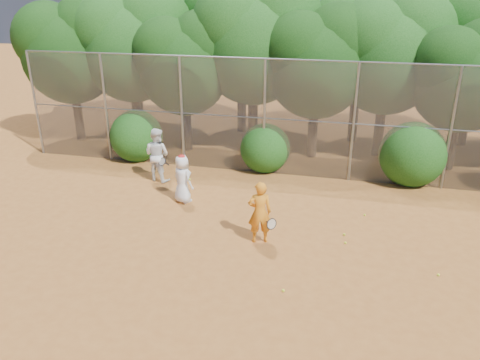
# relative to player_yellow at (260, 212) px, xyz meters

# --- Properties ---
(ground) EXTENTS (80.00, 80.00, 0.00)m
(ground) POSITION_rel_player_yellow_xyz_m (0.14, -1.13, -0.84)
(ground) COLOR #945421
(ground) RESTS_ON ground
(fence_back) EXTENTS (20.05, 0.09, 4.03)m
(fence_back) POSITION_rel_player_yellow_xyz_m (0.03, 4.87, 1.21)
(fence_back) COLOR gray
(fence_back) RESTS_ON ground
(tree_0) EXTENTS (4.38, 3.81, 6.00)m
(tree_0) POSITION_rel_player_yellow_xyz_m (-9.30, 6.91, 3.09)
(tree_0) COLOR black
(tree_0) RESTS_ON ground
(tree_1) EXTENTS (4.64, 4.03, 6.35)m
(tree_1) POSITION_rel_player_yellow_xyz_m (-6.80, 7.42, 3.33)
(tree_1) COLOR black
(tree_1) RESTS_ON ground
(tree_2) EXTENTS (3.99, 3.47, 5.47)m
(tree_2) POSITION_rel_player_yellow_xyz_m (-4.30, 6.71, 2.75)
(tree_2) COLOR black
(tree_2) RESTS_ON ground
(tree_3) EXTENTS (4.89, 4.26, 6.70)m
(tree_3) POSITION_rel_player_yellow_xyz_m (-1.79, 7.72, 3.56)
(tree_3) COLOR black
(tree_3) RESTS_ON ground
(tree_4) EXTENTS (4.19, 3.64, 5.73)m
(tree_4) POSITION_rel_player_yellow_xyz_m (0.70, 7.11, 2.92)
(tree_4) COLOR black
(tree_4) RESTS_ON ground
(tree_5) EXTENTS (4.51, 3.92, 6.17)m
(tree_5) POSITION_rel_player_yellow_xyz_m (3.20, 7.91, 3.21)
(tree_5) COLOR black
(tree_5) RESTS_ON ground
(tree_6) EXTENTS (3.86, 3.36, 5.29)m
(tree_6) POSITION_rel_player_yellow_xyz_m (5.69, 6.91, 2.63)
(tree_6) COLOR black
(tree_6) RESTS_ON ground
(tree_9) EXTENTS (4.83, 4.20, 6.62)m
(tree_9) POSITION_rel_player_yellow_xyz_m (-7.79, 9.72, 3.50)
(tree_9) COLOR black
(tree_9) RESTS_ON ground
(tree_10) EXTENTS (5.15, 4.48, 7.06)m
(tree_10) POSITION_rel_player_yellow_xyz_m (-2.79, 9.92, 3.79)
(tree_10) COLOR black
(tree_10) RESTS_ON ground
(tree_11) EXTENTS (4.64, 4.03, 6.35)m
(tree_11) POSITION_rel_player_yellow_xyz_m (2.20, 9.52, 3.33)
(tree_11) COLOR black
(tree_11) RESTS_ON ground
(bush_0) EXTENTS (2.00, 2.00, 2.00)m
(bush_0) POSITION_rel_player_yellow_xyz_m (-5.86, 5.17, 0.16)
(bush_0) COLOR #154511
(bush_0) RESTS_ON ground
(bush_1) EXTENTS (1.80, 1.80, 1.80)m
(bush_1) POSITION_rel_player_yellow_xyz_m (-0.86, 5.17, 0.06)
(bush_1) COLOR #154511
(bush_1) RESTS_ON ground
(bush_2) EXTENTS (2.20, 2.20, 2.20)m
(bush_2) POSITION_rel_player_yellow_xyz_m (4.14, 5.17, 0.26)
(bush_2) COLOR #154511
(bush_2) RESTS_ON ground
(player_yellow) EXTENTS (0.83, 0.62, 1.68)m
(player_yellow) POSITION_rel_player_yellow_xyz_m (0.00, 0.00, 0.00)
(player_yellow) COLOR orange
(player_yellow) RESTS_ON ground
(player_teen) EXTENTS (0.88, 0.78, 1.54)m
(player_teen) POSITION_rel_player_yellow_xyz_m (-2.78, 1.86, -0.08)
(player_teen) COLOR white
(player_teen) RESTS_ON ground
(player_white) EXTENTS (1.04, 0.90, 1.84)m
(player_white) POSITION_rel_player_yellow_xyz_m (-4.22, 3.32, 0.08)
(player_white) COLOR white
(player_white) RESTS_ON ground
(ball_0) EXTENTS (0.07, 0.07, 0.07)m
(ball_0) POSITION_rel_player_yellow_xyz_m (2.15, 0.83, -0.80)
(ball_0) COLOR yellow
(ball_0) RESTS_ON ground
(ball_1) EXTENTS (0.07, 0.07, 0.07)m
(ball_1) POSITION_rel_player_yellow_xyz_m (2.20, 0.39, -0.80)
(ball_1) COLOR yellow
(ball_1) RESTS_ON ground
(ball_2) EXTENTS (0.07, 0.07, 0.07)m
(ball_2) POSITION_rel_player_yellow_xyz_m (0.96, -2.04, -0.80)
(ball_2) COLOR yellow
(ball_2) RESTS_ON ground
(ball_3) EXTENTS (0.07, 0.07, 0.07)m
(ball_3) POSITION_rel_player_yellow_xyz_m (4.33, -0.60, -0.80)
(ball_3) COLOR yellow
(ball_3) RESTS_ON ground
(ball_4) EXTENTS (0.07, 0.07, 0.07)m
(ball_4) POSITION_rel_player_yellow_xyz_m (2.69, 2.16, -0.80)
(ball_4) COLOR yellow
(ball_4) RESTS_ON ground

